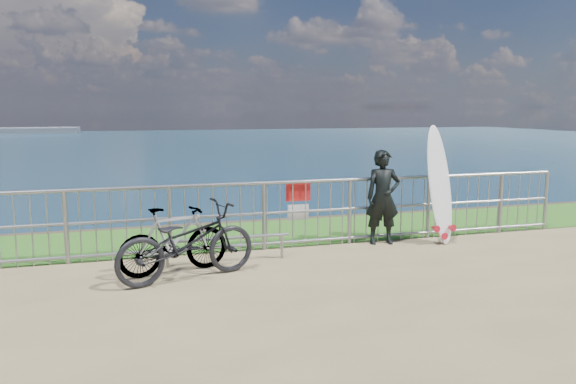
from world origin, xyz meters
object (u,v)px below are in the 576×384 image
object	(u,v)px
bicycle_far	(174,240)
surfboard	(440,189)
surfer	(383,197)
bicycle_near	(187,242)

from	to	relation	value
bicycle_far	surfboard	bearing A→B (deg)	-96.89
surfboard	bicycle_far	xyz separation A→B (m)	(-4.52, -0.57, -0.46)
surfboard	bicycle_far	world-z (taller)	surfboard
surfer	surfboard	size ratio (longest dim) A/B	0.79
surfboard	bicycle_far	bearing A→B (deg)	-172.87
surfer	bicycle_far	bearing A→B (deg)	-159.09
surfer	surfboard	world-z (taller)	surfboard
bicycle_near	bicycle_far	size ratio (longest dim) A/B	1.25
surfboard	surfer	bearing A→B (deg)	168.31
surfer	bicycle_near	world-z (taller)	surfer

